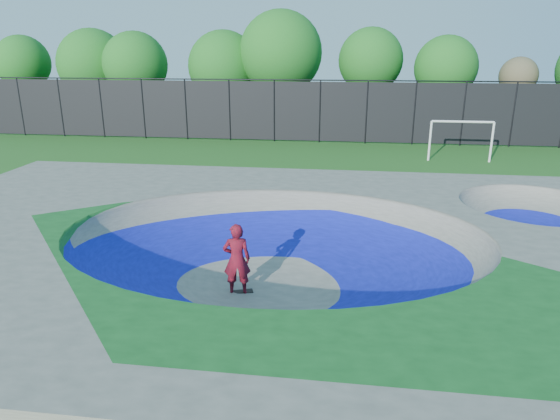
{
  "coord_description": "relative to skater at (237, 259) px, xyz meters",
  "views": [
    {
      "loc": [
        1.68,
        -11.87,
        6.01
      ],
      "look_at": [
        -0.26,
        3.0,
        1.1
      ],
      "focal_mm": 32.0,
      "sensor_mm": 36.0,
      "label": 1
    }
  ],
  "objects": [
    {
      "name": "fence",
      "position": [
        0.88,
        21.63,
        1.15
      ],
      "size": [
        48.09,
        0.09,
        4.04
      ],
      "color": "black",
      "rests_on": "ground"
    },
    {
      "name": "soccer_goal",
      "position": [
        8.85,
        16.87,
        0.61
      ],
      "size": [
        3.38,
        0.12,
        2.24
      ],
      "color": "silver",
      "rests_on": "ground"
    },
    {
      "name": "ground",
      "position": [
        0.88,
        0.63,
        -0.95
      ],
      "size": [
        120.0,
        120.0,
        0.0
      ],
      "primitive_type": "plane",
      "color": "#1C5116",
      "rests_on": "ground"
    },
    {
      "name": "skate_deck",
      "position": [
        0.88,
        0.63,
        -0.2
      ],
      "size": [
        22.0,
        14.0,
        1.5
      ],
      "primitive_type": "cube",
      "color": "gray",
      "rests_on": "ground"
    },
    {
      "name": "skateboard",
      "position": [
        0.0,
        0.0,
        -0.92
      ],
      "size": [
        0.81,
        0.46,
        0.05
      ],
      "primitive_type": "cube",
      "rotation": [
        0.0,
        0.0,
        0.33
      ],
      "color": "black",
      "rests_on": "ground"
    },
    {
      "name": "treeline",
      "position": [
        -1.28,
        26.55,
        3.95
      ],
      "size": [
        53.24,
        6.97,
        8.6
      ],
      "color": "#493624",
      "rests_on": "ground"
    },
    {
      "name": "skater",
      "position": [
        0.0,
        0.0,
        0.0
      ],
      "size": [
        0.76,
        0.58,
        1.89
      ],
      "primitive_type": "imported",
      "rotation": [
        0.0,
        0.0,
        3.33
      ],
      "color": "red",
      "rests_on": "ground"
    }
  ]
}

